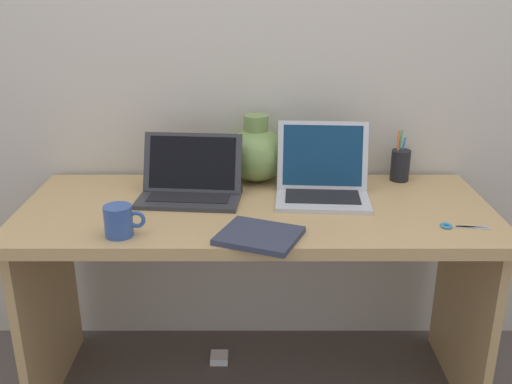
{
  "coord_description": "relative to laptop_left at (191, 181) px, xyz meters",
  "views": [
    {
      "loc": [
        -0.0,
        -1.82,
        1.46
      ],
      "look_at": [
        0.0,
        0.0,
        0.78
      ],
      "focal_mm": 40.74,
      "sensor_mm": 36.0,
      "label": 1
    }
  ],
  "objects": [
    {
      "name": "laptop_right",
      "position": [
        0.46,
        0.01,
        0.01
      ],
      "size": [
        0.33,
        0.28,
        0.25
      ],
      "color": "silver",
      "rests_on": "desk"
    },
    {
      "name": "pen_cup",
      "position": [
        0.77,
        0.17,
        0.0
      ],
      "size": [
        0.07,
        0.07,
        0.19
      ],
      "color": "black",
      "rests_on": "desk"
    },
    {
      "name": "coffee_mug",
      "position": [
        -0.18,
        -0.33,
        -0.01
      ],
      "size": [
        0.12,
        0.08,
        0.09
      ],
      "color": "#335199",
      "rests_on": "desk"
    },
    {
      "name": "scissors",
      "position": [
        0.85,
        -0.27,
        -0.05
      ],
      "size": [
        0.15,
        0.05,
        0.01
      ],
      "color": "#B7B7BC",
      "rests_on": "desk"
    },
    {
      "name": "ground_plane",
      "position": [
        0.23,
        -0.09,
        -0.79
      ],
      "size": [
        6.0,
        6.0,
        0.0
      ],
      "primitive_type": "plane",
      "color": "#564C47"
    },
    {
      "name": "green_vase",
      "position": [
        0.23,
        0.18,
        0.05
      ],
      "size": [
        0.23,
        0.23,
        0.25
      ],
      "color": "#75934C",
      "rests_on": "desk"
    },
    {
      "name": "notebook_stack",
      "position": [
        0.24,
        -0.35,
        -0.05
      ],
      "size": [
        0.28,
        0.27,
        0.02
      ],
      "primitive_type": "cube",
      "rotation": [
        0.0,
        0.0,
        -0.39
      ],
      "color": "#33384C",
      "rests_on": "desk"
    },
    {
      "name": "laptop_left",
      "position": [
        0.0,
        0.0,
        0.0
      ],
      "size": [
        0.37,
        0.25,
        0.21
      ],
      "color": "#333338",
      "rests_on": "desk"
    },
    {
      "name": "power_brick",
      "position": [
        0.08,
        0.05,
        -0.77
      ],
      "size": [
        0.07,
        0.07,
        0.03
      ],
      "primitive_type": "cube",
      "color": "white",
      "rests_on": "ground"
    },
    {
      "name": "back_wall",
      "position": [
        0.23,
        0.28,
        0.41
      ],
      "size": [
        4.4,
        0.04,
        2.4
      ],
      "primitive_type": "cube",
      "color": "beige",
      "rests_on": "ground"
    },
    {
      "name": "desk",
      "position": [
        0.23,
        -0.09,
        -0.21
      ],
      "size": [
        1.58,
        0.65,
        0.73
      ],
      "color": "tan",
      "rests_on": "ground"
    }
  ]
}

